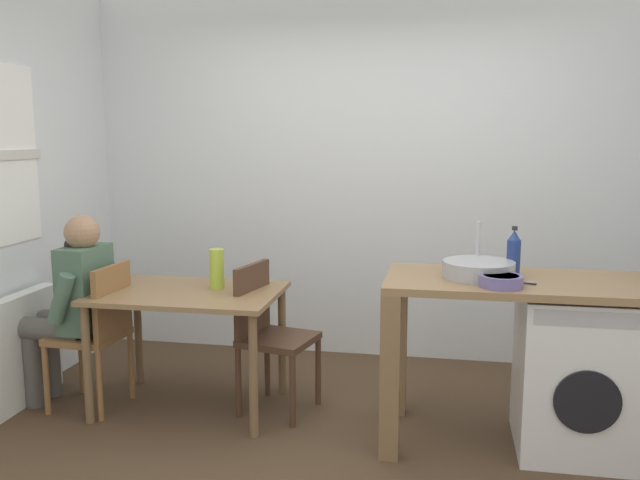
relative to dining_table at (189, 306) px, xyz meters
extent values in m
plane|color=#4C3826|center=(0.97, -0.50, -0.64)|extent=(5.46, 5.46, 0.00)
cube|color=silver|center=(0.97, 1.25, 0.71)|extent=(4.60, 0.10, 2.70)
cube|color=white|center=(-1.05, -0.20, -0.29)|extent=(0.10, 0.80, 0.70)
cube|color=olive|center=(0.00, 0.00, 0.08)|extent=(1.10, 0.76, 0.03)
cylinder|color=brown|center=(-0.50, -0.33, -0.29)|extent=(0.05, 0.05, 0.71)
cylinder|color=brown|center=(0.50, -0.33, -0.29)|extent=(0.05, 0.05, 0.71)
cylinder|color=brown|center=(-0.50, 0.33, -0.29)|extent=(0.05, 0.05, 0.71)
cylinder|color=brown|center=(0.50, 0.33, -0.29)|extent=(0.05, 0.05, 0.71)
cube|color=olive|center=(-0.62, -0.10, -0.19)|extent=(0.42, 0.42, 0.04)
cube|color=olive|center=(-0.44, -0.11, 0.03)|extent=(0.06, 0.38, 0.45)
cylinder|color=olive|center=(-0.81, -0.27, -0.42)|extent=(0.04, 0.04, 0.45)
cylinder|color=olive|center=(-0.79, 0.09, -0.42)|extent=(0.04, 0.04, 0.45)
cylinder|color=olive|center=(-0.45, -0.29, -0.42)|extent=(0.04, 0.04, 0.45)
cylinder|color=olive|center=(-0.43, 0.07, -0.42)|extent=(0.04, 0.04, 0.45)
cube|color=#4C3323|center=(0.55, 0.05, -0.19)|extent=(0.48, 0.48, 0.04)
cube|color=#4C3323|center=(0.37, 0.09, 0.03)|extent=(0.12, 0.38, 0.45)
cylinder|color=#4C3323|center=(0.77, 0.18, -0.42)|extent=(0.04, 0.04, 0.45)
cylinder|color=#4C3323|center=(0.68, -0.17, -0.42)|extent=(0.04, 0.04, 0.45)
cylinder|color=#4C3323|center=(0.42, 0.27, -0.42)|extent=(0.04, 0.04, 0.45)
cylinder|color=#4C3323|center=(0.33, -0.08, -0.42)|extent=(0.04, 0.04, 0.45)
cylinder|color=#595651|center=(-0.97, -0.17, -0.42)|extent=(0.11, 0.11, 0.45)
cylinder|color=#595651|center=(-0.95, 0.01, -0.42)|extent=(0.11, 0.11, 0.45)
cylinder|color=#595651|center=(-0.81, -0.18, -0.14)|extent=(0.41, 0.17, 0.14)
cylinder|color=#595651|center=(-0.79, 0.00, -0.14)|extent=(0.41, 0.17, 0.14)
cube|color=#4C6B56|center=(-0.62, -0.10, 0.11)|extent=(0.22, 0.35, 0.52)
cylinder|color=#4C6B56|center=(-0.65, -0.31, 0.09)|extent=(0.19, 0.10, 0.31)
cylinder|color=#4C6B56|center=(-0.63, 0.11, 0.09)|extent=(0.19, 0.10, 0.31)
sphere|color=#A57A5B|center=(-0.62, -0.10, 0.45)|extent=(0.21, 0.21, 0.21)
sphere|color=black|center=(-0.68, -0.10, 0.37)|extent=(0.12, 0.12, 0.12)
cube|color=olive|center=(1.96, -0.14, 0.26)|extent=(1.50, 0.68, 0.04)
cube|color=brown|center=(1.26, -0.43, -0.20)|extent=(0.10, 0.10, 0.88)
cube|color=brown|center=(1.26, 0.15, -0.20)|extent=(0.10, 0.10, 0.88)
cube|color=white|center=(2.22, -0.14, -0.21)|extent=(0.60, 0.60, 0.86)
cylinder|color=black|center=(2.22, -0.45, -0.26)|extent=(0.32, 0.02, 0.32)
cube|color=#B2B2B7|center=(2.22, -0.44, 0.16)|extent=(0.54, 0.01, 0.08)
cylinder|color=#9EA0A5|center=(1.70, -0.14, 0.32)|extent=(0.38, 0.38, 0.09)
cylinder|color=#B2B2B7|center=(1.70, 0.04, 0.42)|extent=(0.02, 0.02, 0.28)
cylinder|color=navy|center=(1.89, -0.04, 0.37)|extent=(0.07, 0.07, 0.19)
cone|color=navy|center=(1.89, -0.04, 0.50)|extent=(0.07, 0.07, 0.05)
cylinder|color=#262626|center=(1.89, -0.04, 0.53)|extent=(0.03, 0.03, 0.02)
cylinder|color=slate|center=(1.80, -0.34, 0.31)|extent=(0.22, 0.22, 0.06)
cylinder|color=#3D375B|center=(1.80, -0.34, 0.32)|extent=(0.18, 0.18, 0.03)
cylinder|color=#A8C63D|center=(0.15, 0.10, 0.22)|extent=(0.09, 0.09, 0.24)
cube|color=#B2B2B7|center=(1.91, -0.24, 0.28)|extent=(0.15, 0.06, 0.01)
cube|color=#262628|center=(1.91, -0.24, 0.28)|extent=(0.15, 0.06, 0.01)
camera|label=1|loc=(1.52, -3.74, 1.04)|focal=37.71mm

